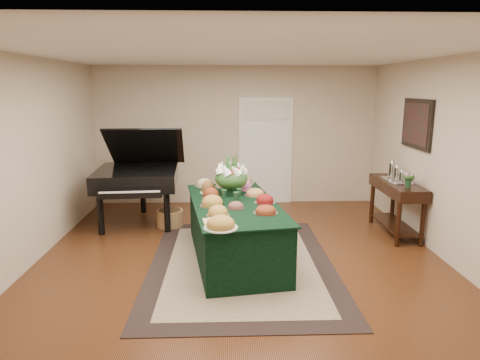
{
  "coord_description": "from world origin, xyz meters",
  "views": [
    {
      "loc": [
        -0.19,
        -5.42,
        2.3
      ],
      "look_at": [
        0.0,
        0.3,
        1.05
      ],
      "focal_mm": 32.0,
      "sensor_mm": 36.0,
      "label": 1
    }
  ],
  "objects_px": {
    "buffet_table": "(235,230)",
    "mahogany_sideboard": "(397,193)",
    "grand_piano": "(138,176)",
    "floral_centerpiece": "(231,174)"
  },
  "relations": [
    {
      "from": "buffet_table",
      "to": "mahogany_sideboard",
      "type": "relative_size",
      "value": 1.82
    },
    {
      "from": "buffet_table",
      "to": "grand_piano",
      "type": "bearing_deg",
      "value": 134.99
    },
    {
      "from": "mahogany_sideboard",
      "to": "floral_centerpiece",
      "type": "bearing_deg",
      "value": -170.36
    },
    {
      "from": "buffet_table",
      "to": "mahogany_sideboard",
      "type": "bearing_deg",
      "value": 19.5
    },
    {
      "from": "grand_piano",
      "to": "mahogany_sideboard",
      "type": "bearing_deg",
      "value": -9.39
    },
    {
      "from": "buffet_table",
      "to": "mahogany_sideboard",
      "type": "distance_m",
      "value": 2.75
    },
    {
      "from": "floral_centerpiece",
      "to": "grand_piano",
      "type": "bearing_deg",
      "value": 144.14
    },
    {
      "from": "buffet_table",
      "to": "floral_centerpiece",
      "type": "bearing_deg",
      "value": 94.09
    },
    {
      "from": "buffet_table",
      "to": "grand_piano",
      "type": "distance_m",
      "value": 2.31
    },
    {
      "from": "grand_piano",
      "to": "mahogany_sideboard",
      "type": "xyz_separation_m",
      "value": [
        4.18,
        -0.69,
        -0.16
      ]
    }
  ]
}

